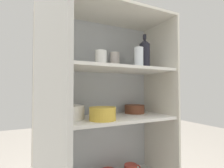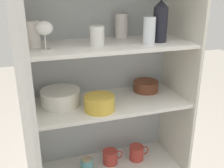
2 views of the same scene
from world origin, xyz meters
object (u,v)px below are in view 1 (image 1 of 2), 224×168
object	(u,v)px
wine_bottle	(145,54)
serving_bowl_small	(134,109)
mixing_bowl_large	(103,113)
plate_stack_white	(67,112)

from	to	relation	value
wine_bottle	serving_bowl_small	size ratio (longest dim) A/B	1.62
wine_bottle	mixing_bowl_large	bearing A→B (deg)	-173.31
wine_bottle	mixing_bowl_large	world-z (taller)	wine_bottle
plate_stack_white	mixing_bowl_large	world-z (taller)	plate_stack_white
mixing_bowl_large	serving_bowl_small	distance (m)	0.41
serving_bowl_small	wine_bottle	bearing A→B (deg)	-88.98
plate_stack_white	serving_bowl_small	xyz separation A→B (m)	(0.56, 0.04, -0.01)
plate_stack_white	mixing_bowl_large	xyz separation A→B (m)	(0.19, -0.14, -0.00)
plate_stack_white	serving_bowl_small	bearing A→B (deg)	4.32
wine_bottle	plate_stack_white	world-z (taller)	wine_bottle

